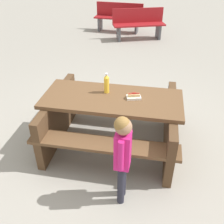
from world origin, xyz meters
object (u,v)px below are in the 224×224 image
Objects in this scene: picnic_table at (112,117)px; soda_bottle at (107,84)px; park_bench_mid at (139,23)px; hotdog_tray at (134,96)px; park_bench_far at (119,17)px; child_in_coat at (123,151)px.

soda_bottle is at bearing 146.93° from picnic_table.
park_bench_mid reaches higher than picnic_table.
hotdog_tray is 0.15× the size of park_bench_mid.
picnic_table is 4.88m from park_bench_mid.
hotdog_tray is (0.38, 0.03, -0.10)m from soda_bottle.
park_bench_far is (-0.88, 0.42, 0.00)m from park_bench_mid.
park_bench_mid reaches higher than hotdog_tray.
picnic_table is 0.44m from hotdog_tray.
soda_bottle is at bearing -175.44° from hotdog_tray.
child_in_coat is 0.70× the size of park_bench_far.
child_in_coat is 6.60m from park_bench_far.
park_bench_far reaches higher than picnic_table.
child_in_coat is at bearing -54.39° from picnic_table.
hotdog_tray is (0.25, 0.11, 0.34)m from picnic_table.
soda_bottle reaches higher than park_bench_far.
hotdog_tray is at bearing -66.40° from park_bench_mid.
park_bench_far reaches higher than hotdog_tray.
soda_bottle is 4.78m from park_bench_mid.
child_in_coat reaches higher than hotdog_tray.
hotdog_tray reaches higher than picnic_table.
child_in_coat reaches higher than park_bench_mid.
soda_bottle is 0.40m from hotdog_tray.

